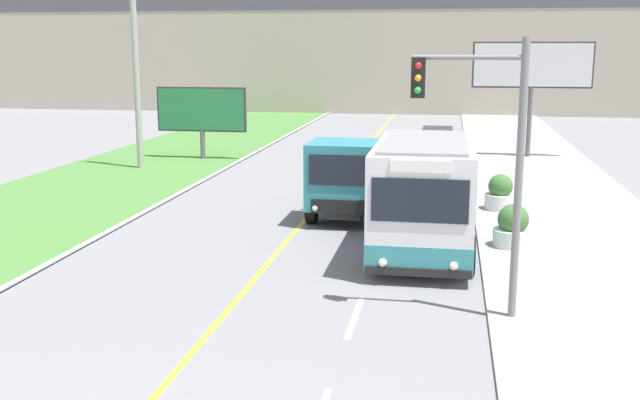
# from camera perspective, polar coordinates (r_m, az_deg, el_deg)

# --- Properties ---
(city_bus) EXTENTS (2.70, 5.69, 3.15)m
(city_bus) POSITION_cam_1_polar(r_m,az_deg,el_deg) (20.22, 7.90, 0.13)
(city_bus) COLOR silver
(city_bus) RESTS_ON ground_plane
(dump_truck) EXTENTS (2.54, 6.42, 2.63)m
(dump_truck) POSITION_cam_1_polar(r_m,az_deg,el_deg) (24.71, 2.37, 1.66)
(dump_truck) COLOR black
(dump_truck) RESTS_ON ground_plane
(car_distant) EXTENTS (1.80, 4.30, 1.45)m
(car_distant) POSITION_cam_1_polar(r_m,az_deg,el_deg) (39.31, 8.92, 4.33)
(car_distant) COLOR maroon
(car_distant) RESTS_ON ground_plane
(utility_pole_far) EXTENTS (1.80, 0.28, 9.43)m
(utility_pole_far) POSITION_cam_1_polar(r_m,az_deg,el_deg) (35.53, -13.85, 9.98)
(utility_pole_far) COLOR #9E9E99
(utility_pole_far) RESTS_ON ground_plane
(traffic_light_mast) EXTENTS (2.28, 0.32, 5.77)m
(traffic_light_mast) POSITION_cam_1_polar(r_m,az_deg,el_deg) (15.38, 12.62, 4.23)
(traffic_light_mast) COLOR slate
(traffic_light_mast) RESTS_ON ground_plane
(billboard_large) EXTENTS (5.87, 0.24, 5.82)m
(billboard_large) POSITION_cam_1_polar(r_m,az_deg,el_deg) (39.32, 15.87, 9.59)
(billboard_large) COLOR #59595B
(billboard_large) RESTS_ON ground_plane
(billboard_small) EXTENTS (4.58, 0.24, 3.61)m
(billboard_small) POSITION_cam_1_polar(r_m,az_deg,el_deg) (38.07, -9.01, 6.74)
(billboard_small) COLOR #59595B
(billboard_small) RESTS_ON ground_plane
(planter_round_near) EXTENTS (1.08, 1.08, 1.21)m
(planter_round_near) POSITION_cam_1_polar(r_m,az_deg,el_deg) (21.60, 14.48, -2.07)
(planter_round_near) COLOR silver
(planter_round_near) RESTS_ON sidewalk_right
(planter_round_second) EXTENTS (1.04, 1.04, 1.22)m
(planter_round_second) POSITION_cam_1_polar(r_m,az_deg,el_deg) (26.43, 13.57, 0.46)
(planter_round_second) COLOR silver
(planter_round_second) RESTS_ON sidewalk_right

